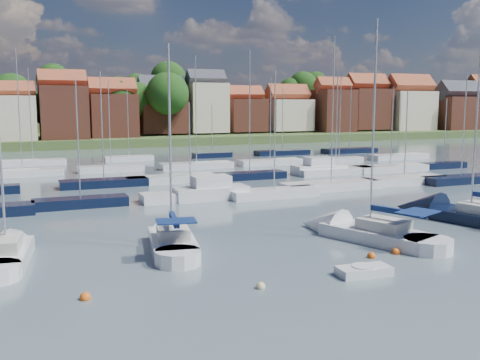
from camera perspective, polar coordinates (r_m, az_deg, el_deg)
name	(u,v)px	position (r m, az deg, el deg)	size (l,w,h in m)	color
ground	(199,172)	(70.91, -4.34, 0.86)	(260.00, 260.00, 0.00)	#475761
sailboat_left	(171,240)	(34.21, -7.38, -6.40)	(4.20, 10.17, 13.50)	silver
sailboat_centre	(359,232)	(36.88, 12.56, -5.47)	(6.94, 11.65, 15.42)	silver
sailboat_navy	(456,215)	(44.87, 22.06, -3.48)	(7.04, 13.36, 17.84)	black
sailboat_far	(8,253)	(33.93, -23.51, -7.17)	(3.63, 9.68, 12.62)	silver
tender	(364,271)	(29.05, 13.07, -9.43)	(2.91, 1.51, 0.61)	silver
buoy_a	(85,300)	(26.07, -16.17, -12.15)	(0.52, 0.52, 0.52)	#D85914
buoy_b	(261,289)	(26.50, 2.22, -11.49)	(0.45, 0.45, 0.45)	beige
buoy_c	(371,258)	(32.40, 13.83, -8.06)	(0.49, 0.49, 0.49)	#D85914
buoy_d	(396,254)	(33.60, 16.27, -7.57)	(0.49, 0.49, 0.49)	#D85914
buoy_e	(390,221)	(42.52, 15.69, -4.28)	(0.44, 0.44, 0.44)	#D85914
marina_field	(226,172)	(66.93, -1.52, 0.83)	(79.62, 41.41, 15.93)	silver
far_shore_town	(109,119)	(161.47, -13.79, 6.33)	(212.46, 90.00, 22.27)	#45572B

